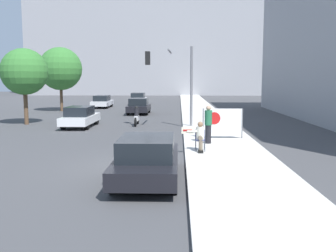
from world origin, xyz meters
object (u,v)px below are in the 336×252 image
car_on_road_far_lane (138,99)px  street_tree_near_curb (24,72)px  seated_protester (200,135)px  car_on_road_nearest (80,117)px  jogger_on_sidewalk (208,124)px  motorcycle_on_road (137,117)px  protest_banner (222,122)px  street_tree_midblock (60,69)px  traffic_light_pole (174,72)px  parked_car_curbside (147,159)px  car_on_road_distant (102,101)px  car_on_road_midblock (139,106)px

car_on_road_far_lane → street_tree_near_curb: 21.56m
seated_protester → car_on_road_nearest: 11.42m
jogger_on_sidewalk → motorcycle_on_road: 8.99m
seated_protester → motorcycle_on_road: 10.52m
protest_banner → street_tree_midblock: size_ratio=0.33×
jogger_on_sidewalk → traffic_light_pole: 7.28m
seated_protester → parked_car_curbside: size_ratio=0.27×
car_on_road_distant → car_on_road_midblock: bearing=-56.4°
car_on_road_far_lane → street_tree_midblock: (-6.45, -9.79, 3.38)m
parked_car_curbside → car_on_road_distant: size_ratio=1.04×
seated_protester → car_on_road_nearest: bearing=139.9°
jogger_on_sidewalk → car_on_road_distant: size_ratio=0.41×
parked_car_curbside → street_tree_near_curb: 17.34m
protest_banner → street_tree_midblock: (-13.67, 17.47, 3.15)m
protest_banner → traffic_light_pole: size_ratio=0.40×
seated_protester → parked_car_curbside: (-1.83, -4.09, -0.11)m
car_on_road_midblock → street_tree_midblock: 9.04m
motorcycle_on_road → car_on_road_nearest: bearing=-163.6°
parked_car_curbside → street_tree_near_curb: street_tree_near_curb is taller
car_on_road_midblock → street_tree_near_curb: size_ratio=0.81×
motorcycle_on_road → car_on_road_far_lane: bearing=95.9°
protest_banner → motorcycle_on_road: protest_banner is taller
seated_protester → protest_banner: protest_banner is taller
car_on_road_distant → motorcycle_on_road: bearing=-70.3°
car_on_road_distant → car_on_road_far_lane: (3.37, 5.40, 0.03)m
car_on_road_far_lane → street_tree_midblock: 12.21m
parked_car_curbside → street_tree_near_curb: bearing=124.0°
street_tree_near_curb → street_tree_midblock: size_ratio=0.84×
car_on_road_midblock → motorcycle_on_road: (0.73, -8.25, -0.16)m
traffic_light_pole → motorcycle_on_road: traffic_light_pole is taller
street_tree_near_curb → car_on_road_nearest: bearing=-17.5°
seated_protester → car_on_road_far_lane: size_ratio=0.29×
car_on_road_midblock → street_tree_near_curb: bearing=-130.9°
parked_car_curbside → car_on_road_distant: parked_car_curbside is taller
car_on_road_nearest → street_tree_midblock: size_ratio=0.71×
traffic_light_pole → street_tree_near_curb: street_tree_near_curb is taller
car_on_road_midblock → car_on_road_far_lane: size_ratio=0.99×
street_tree_near_curb → parked_car_curbside: bearing=-56.0°
motorcycle_on_road → car_on_road_distant: bearing=109.7°
car_on_road_nearest → car_on_road_midblock: (2.84, 9.31, 0.03)m
parked_car_curbside → car_on_road_midblock: car_on_road_midblock is taller
seated_protester → car_on_road_midblock: bearing=114.0°
seated_protester → car_on_road_distant: bearing=120.2°
traffic_light_pole → car_on_road_midblock: traffic_light_pole is taller
traffic_light_pole → jogger_on_sidewalk: bearing=-75.6°
car_on_road_distant → seated_protester: bearing=-69.9°
seated_protester → parked_car_curbside: parked_car_curbside is taller
street_tree_near_curb → seated_protester: bearing=-41.5°
jogger_on_sidewalk → car_on_road_distant: jogger_on_sidewalk is taller
protest_banner → street_tree_near_curb: (-12.72, 6.63, 2.66)m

